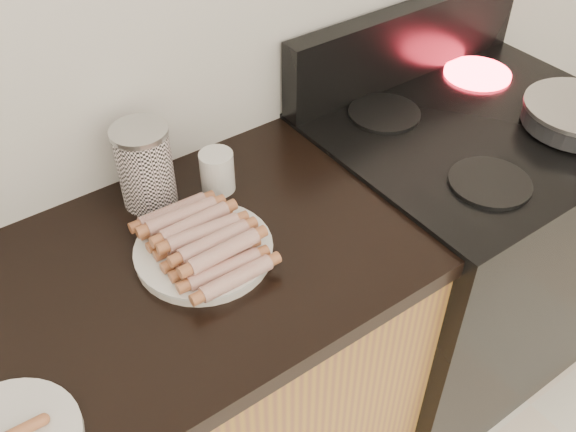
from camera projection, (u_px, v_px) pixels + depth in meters
wall_back at (99, 3)px, 1.17m from camera, size 4.00×0.04×2.60m
stove at (451, 254)px, 1.87m from camera, size 0.76×0.65×0.91m
stove_panel at (407, 42)px, 1.68m from camera, size 0.76×0.06×0.20m
burner_near_left at (490, 183)px, 1.39m from camera, size 0.18×0.18×0.01m
burner_far_left at (384, 113)px, 1.60m from camera, size 0.18×0.18×0.01m
burner_far_right at (477, 73)px, 1.74m from camera, size 0.18×0.18×0.01m
main_plate at (204, 252)px, 1.24m from camera, size 0.26×0.26×0.02m
hotdog_pile at (202, 239)px, 1.22m from camera, size 0.14×0.27×0.06m
canister at (145, 166)px, 1.31m from camera, size 0.12×0.12×0.18m
mug at (217, 172)px, 1.37m from camera, size 0.09×0.09×0.09m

